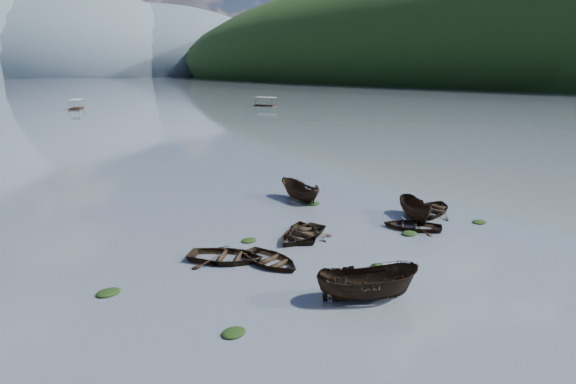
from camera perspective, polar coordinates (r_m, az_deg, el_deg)
ground_plane at (r=26.21m, az=16.07°, el=-9.83°), size 2400.00×2400.00×0.00m
right_hill_far at (r=533.48m, az=28.13°, el=12.39°), size 520.00×1200.00×190.00m
haze_mtn_c at (r=927.86m, az=-27.42°, el=12.98°), size 520.00×520.00×260.00m
haze_mtn_d at (r=975.02m, az=-16.70°, el=14.05°), size 520.00×520.00×220.00m
rowboat_0 at (r=26.32m, az=-2.22°, el=-9.09°), size 3.48×4.45×0.84m
rowboat_1 at (r=30.62m, az=1.93°, el=-5.48°), size 4.68×5.04×0.85m
rowboat_2 at (r=22.94m, az=9.94°, el=-13.21°), size 5.31×4.19×1.95m
rowboat_3 at (r=33.04m, az=15.45°, el=-4.47°), size 4.71×4.93×0.83m
rowboat_4 at (r=37.22m, az=17.98°, el=-2.44°), size 5.43×4.62×0.96m
rowboat_5 at (r=35.19m, az=15.88°, el=-3.28°), size 3.73×4.80×1.76m
rowboat_6 at (r=26.95m, az=-7.87°, el=-8.62°), size 5.45×5.47×0.93m
rowboat_7 at (r=30.06m, az=1.62°, el=-5.89°), size 5.27×4.47×0.93m
rowboat_8 at (r=38.66m, az=1.44°, el=-1.02°), size 1.93×4.79×1.83m
weed_clump_0 at (r=20.15m, az=-6.91°, el=-17.45°), size 1.08×0.89×0.24m
weed_clump_1 at (r=26.43m, az=11.26°, el=-9.29°), size 0.88×0.71×0.19m
weed_clump_2 at (r=31.85m, az=15.16°, el=-5.20°), size 1.17×0.94×0.25m
weed_clump_3 at (r=30.90m, az=3.73°, el=-5.31°), size 0.79×0.66×0.17m
weed_clump_4 at (r=35.86m, az=23.11°, el=-3.61°), size 1.12×0.89×0.23m
weed_clump_5 at (r=24.77m, az=-21.82°, el=-11.90°), size 1.19×0.96×0.25m
weed_clump_6 at (r=29.67m, az=-4.98°, el=-6.24°), size 1.06×0.89×0.22m
weed_clump_7 at (r=37.47m, az=3.23°, el=-1.58°), size 1.18×0.94×0.26m
pontoon_centre at (r=142.09m, az=-25.27°, el=9.49°), size 5.33×7.41×2.62m
pontoon_right at (r=140.71m, az=-2.85°, el=10.86°), size 5.23×7.25×2.56m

